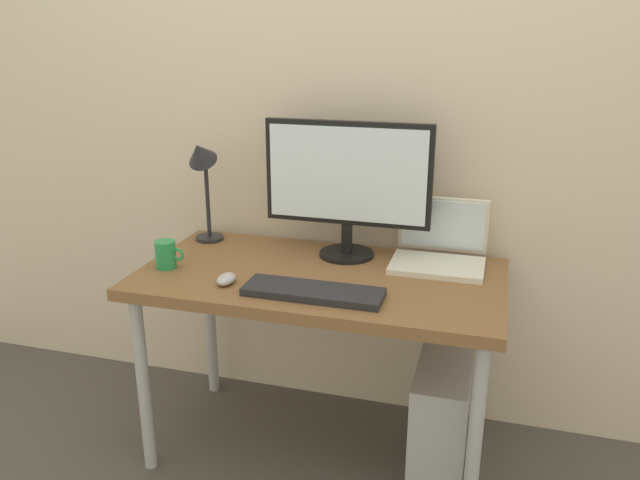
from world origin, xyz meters
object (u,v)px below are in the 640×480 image
desk (320,292)px  mouse (226,279)px  coffee_mug (166,254)px  computer_tower (440,422)px  desk_lamp (202,168)px  keyboard (313,292)px  monitor (347,181)px  laptop (439,248)px

desk → mouse: (-0.27, -0.17, 0.09)m
coffee_mug → computer_tower: bearing=4.6°
mouse → coffee_mug: coffee_mug is taller
desk_lamp → keyboard: size_ratio=0.95×
desk → monitor: size_ratio=2.07×
monitor → laptop: (0.33, 0.02, -0.22)m
coffee_mug → desk: bearing=10.3°
desk_lamp → coffee_mug: desk_lamp is taller
laptop → computer_tower: laptop is taller
laptop → computer_tower: bearing=-75.3°
keyboard → coffee_mug: bearing=171.0°
desk → desk_lamp: bearing=159.5°
monitor → mouse: bearing=-130.4°
monitor → desk_lamp: 0.56m
laptop → mouse: size_ratio=3.56×
monitor → laptop: monitor is taller
desk_lamp → keyboard: (0.55, -0.38, -0.28)m
monitor → desk_lamp: size_ratio=1.43×
laptop → mouse: 0.75m
keyboard → monitor: bearing=88.0°
keyboard → mouse: (-0.30, 0.01, 0.01)m
desk_lamp → coffee_mug: 0.38m
laptop → desk_lamp: 0.93m
desk → laptop: size_ratio=3.87×
desk_lamp → coffee_mug: (-0.01, -0.29, -0.24)m
mouse → computer_tower: bearing=12.4°
desk → monitor: monitor is taller
desk → computer_tower: bearing=-2.5°
mouse → computer_tower: (0.71, 0.16, -0.52)m
mouse → coffee_mug: size_ratio=0.84×
monitor → mouse: size_ratio=6.65×
keyboard → mouse: size_ratio=4.89×
desk_lamp → computer_tower: 1.26m
desk → keyboard: size_ratio=2.81×
desk → desk_lamp: desk_lamp is taller
keyboard → computer_tower: size_ratio=1.05×
computer_tower → laptop: bearing=104.7°
keyboard → desk_lamp: bearing=145.4°
desk_lamp → mouse: size_ratio=4.64×
monitor → computer_tower: (0.39, -0.21, -0.78)m
laptop → keyboard: laptop is taller
computer_tower → mouse: bearing=-167.6°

